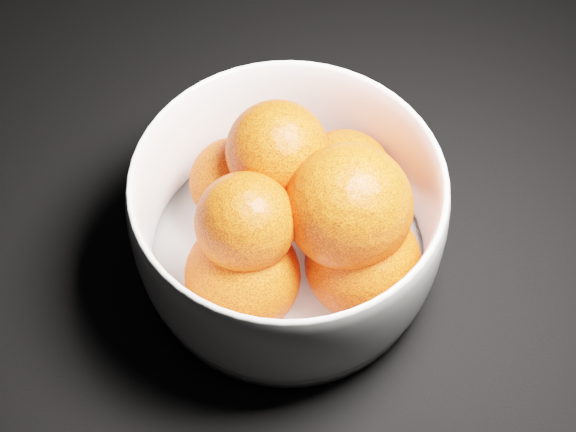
{
  "coord_description": "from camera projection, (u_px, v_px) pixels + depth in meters",
  "views": [
    {
      "loc": [
        -0.02,
        -0.6,
        0.59
      ],
      "look_at": [
        -0.03,
        -0.25,
        0.07
      ],
      "focal_mm": 50.0,
      "sensor_mm": 36.0,
      "label": 1
    }
  ],
  "objects": [
    {
      "name": "bowl",
      "position": [
        288.0,
        220.0,
        0.64
      ],
      "size": [
        0.25,
        0.25,
        0.12
      ],
      "rotation": [
        0.0,
        0.0,
        0.14
      ],
      "color": "white",
      "rests_on": "ground"
    },
    {
      "name": "orange_pile",
      "position": [
        303.0,
        216.0,
        0.62
      ],
      "size": [
        0.19,
        0.18,
        0.14
      ],
      "color": "#FE400D",
      "rests_on": "bowl"
    },
    {
      "name": "ground",
      "position": [
        325.0,
        49.0,
        0.82
      ],
      "size": [
        3.0,
        3.0,
        0.0
      ],
      "primitive_type": "cube",
      "color": "black",
      "rests_on": "ground"
    }
  ]
}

